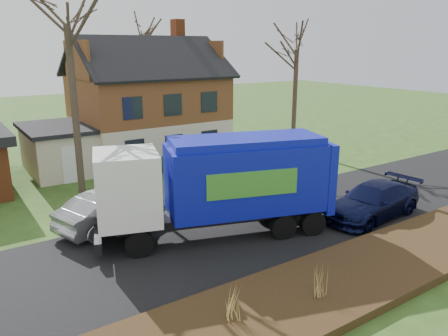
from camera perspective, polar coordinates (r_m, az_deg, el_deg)
ground at (r=18.59m, az=2.83°, el=-8.03°), size 120.00×120.00×0.00m
road at (r=18.58m, az=2.83°, el=-8.00°), size 80.00×7.00×0.02m
mulch_verge at (r=15.06m, az=15.29°, el=-14.00°), size 80.00×3.50×0.30m
main_house at (r=30.11m, az=-10.81°, el=8.84°), size 12.95×8.95×9.26m
garbage_truck at (r=17.28m, az=-0.26°, el=-1.65°), size 9.71×5.24×4.03m
silver_sedan at (r=19.18m, az=-14.46°, el=-5.21°), size 5.09×3.11×1.58m
navy_wagon at (r=20.71m, az=18.85°, el=-4.07°), size 5.45×2.58×1.53m
tree_front_east at (r=31.90m, az=9.59°, el=17.13°), size 3.72×3.72×10.32m
tree_back at (r=38.04m, az=-10.88°, el=18.47°), size 3.60×3.60×11.39m
grass_clump_west at (r=12.31m, az=1.03°, el=-17.37°), size 0.34×0.28×0.90m
grass_clump_mid at (r=13.57m, az=12.42°, el=-14.26°), size 0.34×0.28×0.95m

